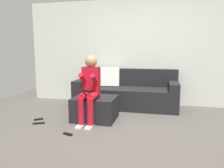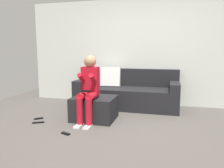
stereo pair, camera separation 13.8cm
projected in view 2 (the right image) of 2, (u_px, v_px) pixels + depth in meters
name	position (u px, v px, depth m)	size (l,w,h in m)	color
ground_plane	(121.00, 134.00, 3.33)	(7.11, 7.11, 0.00)	#544F49
wall_back	(140.00, 52.00, 5.13)	(5.47, 0.10, 2.44)	silver
couch_sectional	(126.00, 93.00, 4.93)	(2.26, 0.86, 0.89)	black
ottoman	(94.00, 108.00, 4.02)	(0.76, 0.65, 0.42)	black
person_seated	(88.00, 86.00, 3.79)	(0.30, 0.59, 1.18)	red
remote_near_ottoman	(66.00, 134.00, 3.32)	(0.15, 0.05, 0.02)	black
remote_by_storage_bin	(38.00, 122.00, 3.83)	(0.20, 0.04, 0.02)	black
remote_under_side_table	(39.00, 118.00, 4.05)	(0.16, 0.06, 0.02)	black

